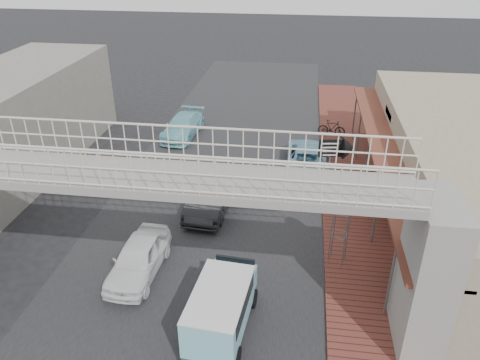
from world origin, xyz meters
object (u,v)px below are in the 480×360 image
(angkot_far, at_px, (183,126))
(street_clock, at_px, (343,206))
(motorcycle_near, at_px, (330,194))
(white_hatchback, at_px, (138,258))
(angkot_curb, at_px, (307,155))
(motorcycle_far, at_px, (332,128))
(arrow_sign, at_px, (347,149))
(angkot_van, at_px, (221,304))
(dark_sedan, at_px, (212,193))

(angkot_far, relative_size, street_clock, 1.50)
(angkot_far, xyz_separation_m, motorcycle_near, (8.73, -7.21, -0.06))
(white_hatchback, height_order, angkot_curb, angkot_curb)
(angkot_curb, xyz_separation_m, motorcycle_far, (1.45, 4.32, -0.07))
(angkot_curb, distance_m, arrow_sign, 3.82)
(motorcycle_near, height_order, street_clock, street_clock)
(white_hatchback, xyz_separation_m, motorcycle_near, (7.11, 5.86, -0.08))
(street_clock, bearing_deg, angkot_van, -117.79)
(angkot_van, relative_size, motorcycle_far, 2.25)
(angkot_curb, height_order, angkot_van, angkot_van)
(motorcycle_near, bearing_deg, dark_sedan, 122.75)
(white_hatchback, relative_size, arrow_sign, 1.33)
(dark_sedan, distance_m, motorcycle_far, 10.78)
(motorcycle_near, relative_size, street_clock, 0.62)
(angkot_curb, xyz_separation_m, angkot_van, (-2.49, -12.22, 0.46))
(white_hatchback, bearing_deg, angkot_van, -32.53)
(angkot_van, distance_m, motorcycle_far, 17.01)
(motorcycle_far, bearing_deg, angkot_curb, 171.19)
(motorcycle_near, bearing_deg, angkot_curb, 38.32)
(white_hatchback, distance_m, motorcycle_near, 9.21)
(white_hatchback, xyz_separation_m, angkot_far, (-1.62, 13.07, -0.02))
(angkot_van, xyz_separation_m, motorcycle_near, (3.59, 8.30, -0.54))
(motorcycle_near, bearing_deg, angkot_far, 73.10)
(angkot_curb, bearing_deg, street_clock, 99.56)
(angkot_curb, bearing_deg, arrow_sign, 121.47)
(white_hatchback, height_order, motorcycle_far, white_hatchback)
(angkot_curb, height_order, motorcycle_near, angkot_curb)
(street_clock, bearing_deg, motorcycle_far, 104.14)
(motorcycle_near, bearing_deg, angkot_van, 179.28)
(dark_sedan, relative_size, angkot_curb, 0.96)
(white_hatchback, relative_size, motorcycle_far, 2.33)
(white_hatchback, xyz_separation_m, angkot_van, (3.52, -2.44, 0.46))
(arrow_sign, bearing_deg, motorcycle_far, 83.23)
(white_hatchback, distance_m, dark_sedan, 5.24)
(angkot_curb, relative_size, angkot_far, 1.09)
(angkot_van, height_order, street_clock, street_clock)
(dark_sedan, bearing_deg, motorcycle_far, 62.38)
(dark_sedan, height_order, arrow_sign, arrow_sign)
(angkot_far, distance_m, arrow_sign, 11.35)
(dark_sedan, distance_m, motorcycle_near, 5.39)
(white_hatchback, distance_m, arrow_sign, 10.49)
(motorcycle_far, bearing_deg, angkot_van, 176.35)
(motorcycle_far, relative_size, arrow_sign, 0.57)
(angkot_curb, xyz_separation_m, angkot_far, (-7.63, 3.28, -0.03))
(white_hatchback, relative_size, angkot_far, 0.88)
(dark_sedan, relative_size, angkot_van, 1.22)
(white_hatchback, distance_m, angkot_curb, 11.48)
(dark_sedan, bearing_deg, angkot_far, 116.77)
(white_hatchback, relative_size, dark_sedan, 0.85)
(angkot_far, xyz_separation_m, street_clock, (8.87, -11.49, 1.89))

